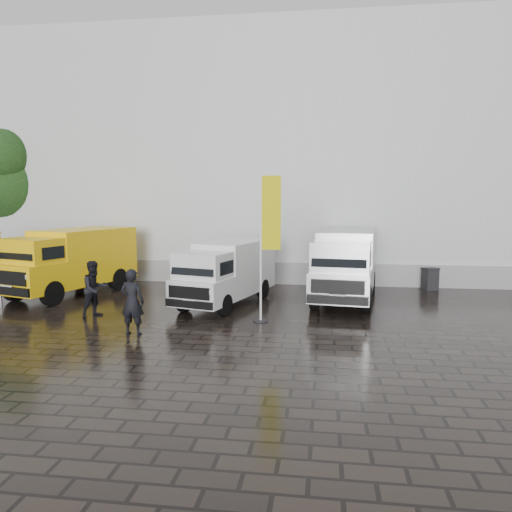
{
  "coord_description": "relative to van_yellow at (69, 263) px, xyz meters",
  "views": [
    {
      "loc": [
        2.52,
        -14.68,
        3.96
      ],
      "look_at": [
        0.17,
        2.2,
        1.96
      ],
      "focal_mm": 35.0,
      "sensor_mm": 36.0,
      "label": 1
    }
  ],
  "objects": [
    {
      "name": "hall_plinth",
      "position": [
        9.78,
        3.78,
        -0.83
      ],
      "size": [
        44.0,
        0.15,
        1.0
      ],
      "primitive_type": "cube",
      "color": "gray",
      "rests_on": "ground"
    },
    {
      "name": "van_silver",
      "position": [
        11.11,
        0.53,
        0.01
      ],
      "size": [
        2.82,
        6.4,
        2.68
      ],
      "primitive_type": null,
      "rotation": [
        0.0,
        0.0,
        -0.13
      ],
      "color": "#9EA0A3",
      "rests_on": "ground"
    },
    {
      "name": "van_yellow",
      "position": [
        0.0,
        0.0,
        0.0
      ],
      "size": [
        3.84,
        6.16,
        2.66
      ],
      "primitive_type": null,
      "rotation": [
        0.0,
        0.0,
        -0.31
      ],
      "color": "yellow",
      "rests_on": "ground"
    },
    {
      "name": "person_tent",
      "position": [
        2.71,
        -3.39,
        -0.39
      ],
      "size": [
        1.08,
        1.15,
        1.88
      ],
      "primitive_type": "imported",
      "rotation": [
        0.0,
        0.0,
        1.03
      ],
      "color": "black",
      "rests_on": "ground"
    },
    {
      "name": "ground",
      "position": [
        7.78,
        -4.17,
        -1.33
      ],
      "size": [
        120.0,
        120.0,
        0.0
      ],
      "primitive_type": "plane",
      "color": "black",
      "rests_on": "ground"
    },
    {
      "name": "exhibition_hall",
      "position": [
        9.78,
        11.83,
        4.67
      ],
      "size": [
        44.0,
        16.0,
        12.0
      ],
      "primitive_type": "cube",
      "color": "silver",
      "rests_on": "ground"
    },
    {
      "name": "van_white",
      "position": [
        6.69,
        -0.89,
        -0.17
      ],
      "size": [
        3.15,
        5.62,
        2.32
      ],
      "primitive_type": null,
      "rotation": [
        0.0,
        0.0,
        -0.27
      ],
      "color": "white",
      "rests_on": "ground"
    },
    {
      "name": "wheelie_bin",
      "position": [
        14.81,
        3.2,
        -0.85
      ],
      "size": [
        0.73,
        0.73,
        0.96
      ],
      "primitive_type": "cube",
      "rotation": [
        0.0,
        0.0,
        0.33
      ],
      "color": "black",
      "rests_on": "ground"
    },
    {
      "name": "person_front",
      "position": [
        4.8,
        -5.35,
        -0.36
      ],
      "size": [
        0.73,
        0.5,
        1.93
      ],
      "primitive_type": "imported",
      "rotation": [
        0.0,
        0.0,
        3.09
      ],
      "color": "black",
      "rests_on": "ground"
    },
    {
      "name": "flagpole",
      "position": [
        8.46,
        -3.27,
        1.36
      ],
      "size": [
        0.88,
        0.5,
        4.84
      ],
      "color": "black",
      "rests_on": "ground"
    },
    {
      "name": "tree",
      "position": [
        -5.74,
        5.31,
        3.54
      ],
      "size": [
        4.23,
        4.26,
        7.59
      ],
      "color": "black",
      "rests_on": "ground"
    }
  ]
}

